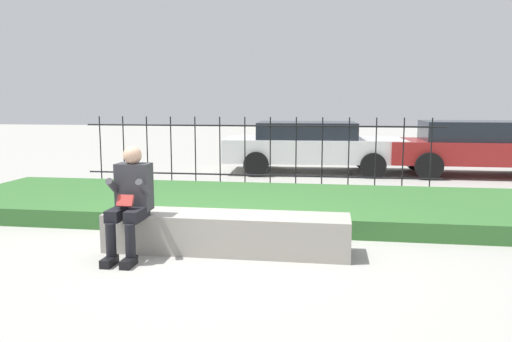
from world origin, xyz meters
The scene contains 7 objects.
ground_plane centered at (0.00, 0.00, 0.00)m, with size 60.00×60.00×0.00m, color #9E9B93.
stone_bench centered at (0.25, 0.00, 0.20)m, with size 2.86×0.58×0.45m.
person_seated_reader centered at (-0.77, -0.32, 0.68)m, with size 0.42×0.73×1.25m.
grass_berm centered at (0.00, 2.11, 0.13)m, with size 9.13×2.82×0.25m.
iron_fence centered at (0.00, 4.19, 0.76)m, with size 7.13×0.03×1.45m.
car_parked_right centered at (4.90, 6.83, 0.70)m, with size 4.30×1.88×1.29m.
car_parked_center centered at (0.97, 6.84, 0.68)m, with size 4.43×2.12×1.25m.
Camera 1 is at (1.45, -5.55, 1.74)m, focal length 35.00 mm.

